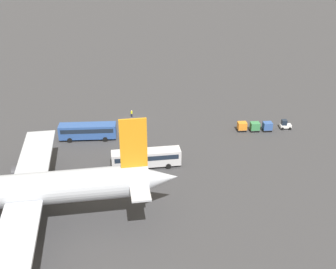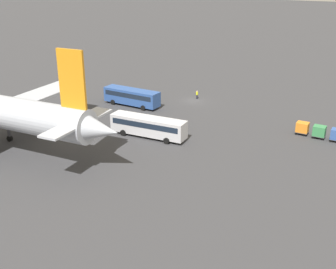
{
  "view_description": "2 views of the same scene",
  "coord_description": "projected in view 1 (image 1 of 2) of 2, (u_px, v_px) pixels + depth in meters",
  "views": [
    {
      "loc": [
        -4.25,
        89.21,
        40.17
      ],
      "look_at": [
        -7.5,
        16.73,
        4.29
      ],
      "focal_mm": 45.0,
      "sensor_mm": 36.0,
      "label": 1
    },
    {
      "loc": [
        -39.71,
        73.51,
        25.6
      ],
      "look_at": [
        -8.68,
        24.01,
        2.41
      ],
      "focal_mm": 45.0,
      "sensor_mm": 36.0,
      "label": 2
    }
  ],
  "objects": [
    {
      "name": "cargo_cart_orange",
      "position": [
        242.0,
        126.0,
        91.67
      ],
      "size": [
        2.06,
        1.76,
        2.06
      ],
      "rotation": [
        0.0,
        0.0,
        0.04
      ],
      "color": "#38383D",
      "rests_on": "ground"
    },
    {
      "name": "airplane",
      "position": [
        16.0,
        191.0,
        60.3
      ],
      "size": [
        47.85,
        41.24,
        16.28
      ],
      "rotation": [
        0.0,
        0.0,
        0.12
      ],
      "color": "#B2B7C1",
      "rests_on": "ground"
    },
    {
      "name": "ground_plane",
      "position": [
        132.0,
        120.0,
        97.52
      ],
      "size": [
        600.0,
        600.0,
        0.0
      ],
      "primitive_type": "plane",
      "color": "#38383A"
    },
    {
      "name": "worker_person",
      "position": [
        132.0,
        114.0,
        98.59
      ],
      "size": [
        0.38,
        0.38,
        1.74
      ],
      "color": "#1E1E2D",
      "rests_on": "ground"
    },
    {
      "name": "cargo_cart_blue",
      "position": [
        267.0,
        126.0,
        91.67
      ],
      "size": [
        2.06,
        1.76,
        2.06
      ],
      "rotation": [
        0.0,
        0.0,
        0.04
      ],
      "color": "#38383D",
      "rests_on": "ground"
    },
    {
      "name": "shuttle_bus_far",
      "position": [
        146.0,
        157.0,
        77.66
      ],
      "size": [
        12.96,
        4.1,
        3.3
      ],
      "rotation": [
        0.0,
        0.0,
        0.11
      ],
      "color": "silver",
      "rests_on": "ground"
    },
    {
      "name": "shuttle_bus_near",
      "position": [
        88.0,
        130.0,
        87.93
      ],
      "size": [
        11.85,
        3.46,
        3.31
      ],
      "rotation": [
        0.0,
        0.0,
        0.02
      ],
      "color": "#2D5199",
      "rests_on": "ground"
    },
    {
      "name": "baggage_tug",
      "position": [
        285.0,
        125.0,
        92.85
      ],
      "size": [
        2.41,
        1.64,
        2.1
      ],
      "rotation": [
        0.0,
        0.0,
        -0.01
      ],
      "color": "white",
      "rests_on": "ground"
    },
    {
      "name": "cargo_cart_green",
      "position": [
        255.0,
        126.0,
        91.57
      ],
      "size": [
        2.06,
        1.76,
        2.06
      ],
      "rotation": [
        0.0,
        0.0,
        0.04
      ],
      "color": "#38383D",
      "rests_on": "ground"
    }
  ]
}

